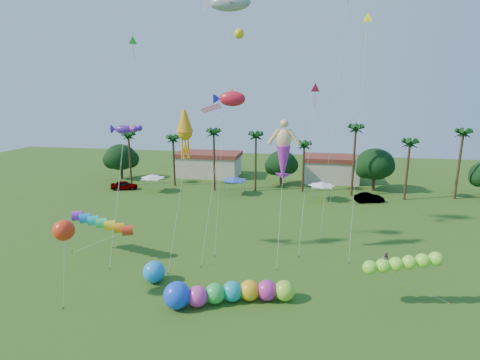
% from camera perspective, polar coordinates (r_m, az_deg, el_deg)
% --- Properties ---
extents(ground, '(160.00, 160.00, 0.00)m').
position_cam_1_polar(ground, '(28.09, -4.14, -23.09)').
color(ground, '#285116').
rests_on(ground, ground).
extents(tree_line, '(69.46, 8.91, 11.00)m').
position_cam_1_polar(tree_line, '(67.00, 8.46, 2.51)').
color(tree_line, '#3A2819').
rests_on(tree_line, ground).
extents(buildings_row, '(35.00, 7.00, 4.00)m').
position_cam_1_polar(buildings_row, '(73.85, 3.44, 1.83)').
color(buildings_row, beige).
rests_on(buildings_row, ground).
extents(tent_row, '(31.00, 4.00, 0.60)m').
position_cam_1_polar(tent_row, '(60.98, -0.92, 0.12)').
color(tent_row, white).
rests_on(tent_row, ground).
extents(car_a, '(4.82, 2.89, 1.54)m').
position_cam_1_polar(car_a, '(68.26, -17.23, -0.77)').
color(car_a, '#4C4C54').
rests_on(car_a, ground).
extents(car_b, '(4.62, 2.70, 1.44)m').
position_cam_1_polar(car_b, '(61.08, 19.07, -2.57)').
color(car_b, '#4C4C54').
rests_on(car_b, ground).
extents(spectator_b, '(1.03, 1.08, 1.75)m').
position_cam_1_polar(spectator_b, '(39.23, 21.26, -11.38)').
color(spectator_b, gray).
rests_on(spectator_b, ground).
extents(caterpillar_inflatable, '(10.45, 4.91, 2.16)m').
position_cam_1_polar(caterpillar_inflatable, '(31.40, -2.30, -16.81)').
color(caterpillar_inflatable, '#E13BA6').
rests_on(caterpillar_inflatable, ground).
extents(blue_ball, '(1.98, 1.98, 1.98)m').
position_cam_1_polar(blue_ball, '(35.22, -12.96, -13.47)').
color(blue_ball, '#1B91F8').
rests_on(blue_ball, ground).
extents(rainbow_tube, '(8.67, 3.03, 3.66)m').
position_cam_1_polar(rainbow_tube, '(40.22, -19.12, -7.09)').
color(rainbow_tube, red).
rests_on(rainbow_tube, ground).
extents(green_worm, '(9.75, 2.74, 3.94)m').
position_cam_1_polar(green_worm, '(31.66, 19.17, -12.48)').
color(green_worm, '#8DFC38').
rests_on(green_worm, ground).
extents(orange_ball_kite, '(1.96, 2.31, 6.90)m').
position_cam_1_polar(orange_ball_kite, '(32.63, -25.25, -6.96)').
color(orange_ball_kite, '#FF3514').
rests_on(orange_ball_kite, ground).
extents(merman_kite, '(2.58, 5.17, 13.52)m').
position_cam_1_polar(merman_kite, '(37.70, 6.62, 4.03)').
color(merman_kite, '#F6C68C').
rests_on(merman_kite, ground).
extents(fish_kite, '(4.27, 7.08, 16.82)m').
position_cam_1_polar(fish_kite, '(38.93, -1.19, 12.26)').
color(fish_kite, red).
rests_on(fish_kite, ground).
extents(shark_kite, '(6.17, 8.67, 26.73)m').
position_cam_1_polar(shark_kite, '(43.22, -1.50, 25.35)').
color(shark_kite, '#969BA4').
rests_on(shark_kite, ground).
extents(squid_kite, '(2.15, 6.10, 15.08)m').
position_cam_1_polar(squid_kite, '(37.56, -8.39, 7.14)').
color(squid_kite, orange).
rests_on(squid_kite, ground).
extents(lobster_kite, '(3.19, 4.94, 13.67)m').
position_cam_1_polar(lobster_kite, '(38.80, -17.33, 7.38)').
color(lobster_kite, '#5723AF').
rests_on(lobster_kite, ground).
extents(delta_kite_red, '(1.61, 4.59, 17.55)m').
position_cam_1_polar(delta_kite_red, '(40.45, 11.37, 13.06)').
color(delta_kite_red, red).
rests_on(delta_kite_red, ground).
extents(delta_kite_yellow, '(1.21, 4.27, 23.99)m').
position_cam_1_polar(delta_kite_yellow, '(40.29, 18.81, 21.51)').
color(delta_kite_yellow, '#F0FF1A').
rests_on(delta_kite_yellow, ground).
extents(delta_kite_green, '(2.31, 4.67, 22.38)m').
position_cam_1_polar(delta_kite_green, '(43.57, -16.08, 18.84)').
color(delta_kite_green, green).
rests_on(delta_kite_green, ground).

